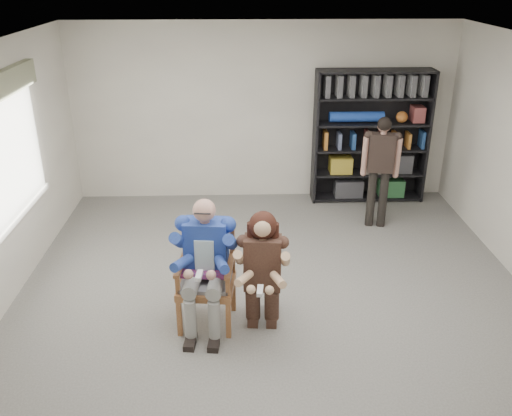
{
  "coord_description": "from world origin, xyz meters",
  "views": [
    {
      "loc": [
        -0.38,
        -4.91,
        3.52
      ],
      "look_at": [
        -0.2,
        0.6,
        1.05
      ],
      "focal_mm": 38.0,
      "sensor_mm": 36.0,
      "label": 1
    }
  ],
  "objects_px": {
    "seated_man": "(206,264)",
    "standing_man": "(380,173)",
    "armchair": "(206,278)",
    "bookshelf": "(371,137)",
    "kneeling_woman": "(262,274)"
  },
  "relations": [
    {
      "from": "seated_man",
      "to": "standing_man",
      "type": "distance_m",
      "value": 3.31
    },
    {
      "from": "armchair",
      "to": "bookshelf",
      "type": "distance_m",
      "value": 4.16
    },
    {
      "from": "bookshelf",
      "to": "standing_man",
      "type": "height_order",
      "value": "bookshelf"
    },
    {
      "from": "kneeling_woman",
      "to": "standing_man",
      "type": "distance_m",
      "value": 3.03
    },
    {
      "from": "armchair",
      "to": "standing_man",
      "type": "height_order",
      "value": "standing_man"
    },
    {
      "from": "seated_man",
      "to": "bookshelf",
      "type": "relative_size",
      "value": 0.68
    },
    {
      "from": "bookshelf",
      "to": "armchair",
      "type": "bearing_deg",
      "value": -126.2
    },
    {
      "from": "kneeling_woman",
      "to": "standing_man",
      "type": "xyz_separation_m",
      "value": [
        1.78,
        2.44,
        0.17
      ]
    },
    {
      "from": "seated_man",
      "to": "bookshelf",
      "type": "bearing_deg",
      "value": 59.52
    },
    {
      "from": "seated_man",
      "to": "standing_man",
      "type": "bearing_deg",
      "value": 50.29
    },
    {
      "from": "seated_man",
      "to": "standing_man",
      "type": "height_order",
      "value": "standing_man"
    },
    {
      "from": "bookshelf",
      "to": "standing_man",
      "type": "bearing_deg",
      "value": -94.61
    },
    {
      "from": "armchair",
      "to": "bookshelf",
      "type": "height_order",
      "value": "bookshelf"
    },
    {
      "from": "standing_man",
      "to": "kneeling_woman",
      "type": "bearing_deg",
      "value": -114.23
    },
    {
      "from": "armchair",
      "to": "standing_man",
      "type": "relative_size",
      "value": 0.67
    }
  ]
}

